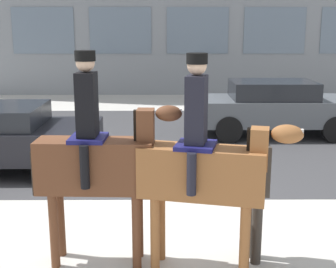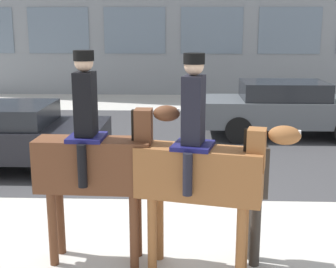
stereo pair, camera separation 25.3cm
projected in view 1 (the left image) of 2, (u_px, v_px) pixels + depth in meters
ground_plane at (150, 211)px, 7.51m from camera, size 80.00×80.00×0.00m
road_surface at (156, 140)px, 12.13m from camera, size 21.86×8.50×0.01m
mounted_horse_lead at (98, 159)px, 5.61m from camera, size 1.83×0.65×2.63m
mounted_horse_companion at (205, 166)px, 5.42m from camera, size 1.91×0.76×2.62m
pedestrian_bystander at (256, 184)px, 5.72m from camera, size 0.82×0.43×1.73m
street_car_far_lane at (275, 107)px, 12.50m from camera, size 4.37×1.84×1.47m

